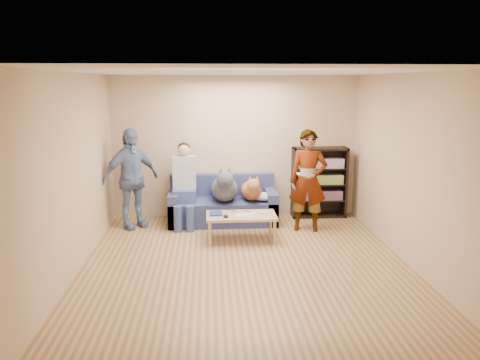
{
  "coord_description": "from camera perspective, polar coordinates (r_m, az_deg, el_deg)",
  "views": [
    {
      "loc": [
        -0.49,
        -6.04,
        2.46
      ],
      "look_at": [
        0.0,
        1.2,
        0.95
      ],
      "focal_mm": 35.0,
      "sensor_mm": 36.0,
      "label": 1
    }
  ],
  "objects": [
    {
      "name": "person_standing_left",
      "position": [
        8.18,
        -13.16,
        0.18
      ],
      "size": [
        1.06,
        0.94,
        1.72
      ],
      "primitive_type": "imported",
      "rotation": [
        0.0,
        0.0,
        0.63
      ],
      "color": "#7087B3",
      "rests_on": "ground"
    },
    {
      "name": "pen_orange",
      "position": [
        7.25,
        0.08,
        -4.56
      ],
      "size": [
        0.13,
        0.06,
        0.01
      ],
      "primitive_type": "cylinder",
      "rotation": [
        0.0,
        1.57,
        0.35
      ],
      "color": "orange",
      "rests_on": "coffee_table"
    },
    {
      "name": "dog_tan",
      "position": [
        8.23,
        1.42,
        -1.22
      ],
      "size": [
        0.36,
        1.14,
        0.53
      ],
      "color": "#BC5C39",
      "rests_on": "sofa"
    },
    {
      "name": "magazine",
      "position": [
        7.33,
        0.82,
        -4.24
      ],
      "size": [
        0.22,
        0.17,
        0.01
      ],
      "primitive_type": "cube",
      "color": "#BEB798",
      "rests_on": "coffee_table"
    },
    {
      "name": "ground",
      "position": [
        6.54,
        0.72,
        -10.35
      ],
      "size": [
        5.0,
        5.0,
        0.0
      ],
      "primitive_type": "plane",
      "color": "olive",
      "rests_on": "ground"
    },
    {
      "name": "controller_a",
      "position": [
        7.52,
        2.23,
        -3.87
      ],
      "size": [
        0.04,
        0.13,
        0.03
      ],
      "primitive_type": "cube",
      "color": "silver",
      "rests_on": "coffee_table"
    },
    {
      "name": "blanket",
      "position": [
        8.24,
        2.92,
        -2.03
      ],
      "size": [
        0.4,
        0.34,
        0.14
      ],
      "primitive_type": "ellipsoid",
      "color": "silver",
      "rests_on": "sofa"
    },
    {
      "name": "camera_silver",
      "position": [
        7.51,
        -0.83,
        -3.82
      ],
      "size": [
        0.11,
        0.06,
        0.05
      ],
      "primitive_type": "cube",
      "color": "#AAAAAE",
      "rests_on": "coffee_table"
    },
    {
      "name": "ceiling",
      "position": [
        6.06,
        0.79,
        13.07
      ],
      "size": [
        5.0,
        5.0,
        0.0
      ],
      "primitive_type": "plane",
      "rotation": [
        3.14,
        0.0,
        0.0
      ],
      "color": "white",
      "rests_on": "ground"
    },
    {
      "name": "pen_black",
      "position": [
        7.59,
        0.96,
        -3.81
      ],
      "size": [
        0.13,
        0.08,
        0.01
      ],
      "primitive_type": "cylinder",
      "rotation": [
        0.0,
        1.57,
        -0.52
      ],
      "color": "black",
      "rests_on": "coffee_table"
    },
    {
      "name": "person_seated",
      "position": [
        8.2,
        -6.8,
        -0.2
      ],
      "size": [
        0.4,
        0.73,
        1.47
      ],
      "color": "#435694",
      "rests_on": "sofa"
    },
    {
      "name": "held_controller",
      "position": [
        7.63,
        7.18,
        0.75
      ],
      "size": [
        0.05,
        0.12,
        0.03
      ],
      "primitive_type": "cube",
      "rotation": [
        0.0,
        0.0,
        0.14
      ],
      "color": "white",
      "rests_on": "person_standing_right"
    },
    {
      "name": "coffee_table",
      "position": [
        7.42,
        0.15,
        -4.58
      ],
      "size": [
        1.1,
        0.6,
        0.42
      ],
      "color": "tan",
      "rests_on": "ground"
    },
    {
      "name": "controller_b",
      "position": [
        7.45,
        2.91,
        -4.02
      ],
      "size": [
        0.09,
        0.06,
        0.03
      ],
      "primitive_type": "cube",
      "color": "silver",
      "rests_on": "coffee_table"
    },
    {
      "name": "bookshelf",
      "position": [
        8.8,
        9.62,
        -0.09
      ],
      "size": [
        1.0,
        0.34,
        1.3
      ],
      "color": "black",
      "rests_on": "ground"
    },
    {
      "name": "wall_left",
      "position": [
        6.4,
        -19.77,
        0.6
      ],
      "size": [
        0.0,
        5.0,
        5.0
      ],
      "primitive_type": "plane",
      "rotation": [
        1.57,
        0.0,
        1.57
      ],
      "color": "tan",
      "rests_on": "ground"
    },
    {
      "name": "notebook_blue",
      "position": [
        7.43,
        -2.96,
        -4.09
      ],
      "size": [
        0.2,
        0.26,
        0.03
      ],
      "primitive_type": "cube",
      "color": "navy",
      "rests_on": "coffee_table"
    },
    {
      "name": "wall_front",
      "position": [
        3.76,
        3.85,
        -6.29
      ],
      "size": [
        4.5,
        0.0,
        4.5
      ],
      "primitive_type": "plane",
      "rotation": [
        -1.57,
        0.0,
        0.0
      ],
      "color": "tan",
      "rests_on": "ground"
    },
    {
      "name": "wallet",
      "position": [
        7.28,
        -1.75,
        -4.47
      ],
      "size": [
        0.07,
        0.12,
        0.02
      ],
      "primitive_type": "cube",
      "color": "black",
      "rests_on": "coffee_table"
    },
    {
      "name": "headphone_cup_a",
      "position": [
        7.4,
        1.71,
        -4.17
      ],
      "size": [
        0.07,
        0.07,
        0.02
      ],
      "primitive_type": "cylinder",
      "color": "silver",
      "rests_on": "coffee_table"
    },
    {
      "name": "sofa",
      "position": [
        8.43,
        -2.11,
        -3.24
      ],
      "size": [
        1.9,
        0.85,
        0.82
      ],
      "color": "#515B93",
      "rests_on": "ground"
    },
    {
      "name": "wall_back",
      "position": [
        8.63,
        -0.59,
        4.04
      ],
      "size": [
        4.5,
        0.0,
        4.5
      ],
      "primitive_type": "plane",
      "rotation": [
        1.57,
        0.0,
        0.0
      ],
      "color": "tan",
      "rests_on": "ground"
    },
    {
      "name": "dog_gray",
      "position": [
        8.18,
        -1.9,
        -0.9
      ],
      "size": [
        0.47,
        1.28,
        0.68
      ],
      "color": "#4B4E55",
      "rests_on": "sofa"
    },
    {
      "name": "wall_right",
      "position": [
        6.73,
        20.21,
        1.1
      ],
      "size": [
        0.0,
        5.0,
        5.0
      ],
      "primitive_type": "plane",
      "rotation": [
        1.57,
        0.0,
        -1.57
      ],
      "color": "tan",
      "rests_on": "ground"
    },
    {
      "name": "headphone_cup_b",
      "position": [
        7.48,
        1.65,
        -4.0
      ],
      "size": [
        0.07,
        0.07,
        0.02
      ],
      "primitive_type": "cylinder",
      "color": "silver",
      "rests_on": "coffee_table"
    },
    {
      "name": "papers",
      "position": [
        7.31,
        0.6,
        -4.39
      ],
      "size": [
        0.26,
        0.2,
        0.02
      ],
      "primitive_type": "cube",
      "color": "white",
      "rests_on": "coffee_table"
    },
    {
      "name": "person_standing_right",
      "position": [
        7.9,
        8.3,
        -0.1
      ],
      "size": [
        0.69,
        0.53,
        1.71
      ],
      "primitive_type": "imported",
      "rotation": [
        0.0,
        0.0,
        -0.21
      ],
      "color": "gray",
      "rests_on": "ground"
    }
  ]
}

